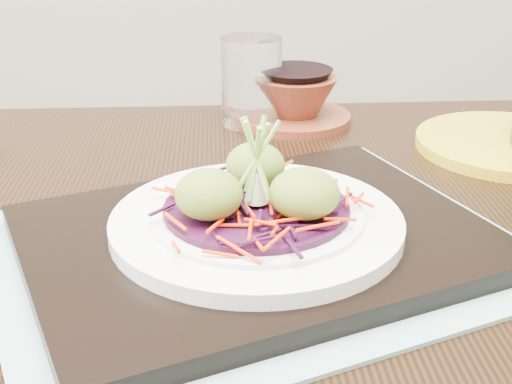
{
  "coord_description": "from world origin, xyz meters",
  "views": [
    {
      "loc": [
        0.0,
        -0.53,
        0.97
      ],
      "look_at": [
        0.01,
        0.02,
        0.72
      ],
      "focal_mm": 50.0,
      "sensor_mm": 36.0,
      "label": 1
    }
  ],
  "objects_px": {
    "serving_tray": "(256,239)",
    "white_plate": "(256,222)",
    "water_glass": "(251,81)",
    "terracotta_bowl_set": "(295,102)",
    "yellow_plate": "(509,144)",
    "dining_table": "(282,299)"
  },
  "relations": [
    {
      "from": "water_glass",
      "to": "terracotta_bowl_set",
      "type": "relative_size",
      "value": 0.64
    },
    {
      "from": "water_glass",
      "to": "white_plate",
      "type": "bearing_deg",
      "value": -90.12
    },
    {
      "from": "dining_table",
      "to": "white_plate",
      "type": "height_order",
      "value": "white_plate"
    },
    {
      "from": "yellow_plate",
      "to": "white_plate",
      "type": "bearing_deg",
      "value": -141.02
    },
    {
      "from": "serving_tray",
      "to": "terracotta_bowl_set",
      "type": "xyz_separation_m",
      "value": [
        0.06,
        0.35,
        0.01
      ]
    },
    {
      "from": "dining_table",
      "to": "serving_tray",
      "type": "bearing_deg",
      "value": -113.66
    },
    {
      "from": "white_plate",
      "to": "water_glass",
      "type": "height_order",
      "value": "water_glass"
    },
    {
      "from": "serving_tray",
      "to": "terracotta_bowl_set",
      "type": "height_order",
      "value": "terracotta_bowl_set"
    },
    {
      "from": "water_glass",
      "to": "yellow_plate",
      "type": "relative_size",
      "value": 0.51
    },
    {
      "from": "serving_tray",
      "to": "white_plate",
      "type": "bearing_deg",
      "value": 114.49
    },
    {
      "from": "terracotta_bowl_set",
      "to": "yellow_plate",
      "type": "height_order",
      "value": "terracotta_bowl_set"
    },
    {
      "from": "dining_table",
      "to": "white_plate",
      "type": "distance_m",
      "value": 0.14
    },
    {
      "from": "water_glass",
      "to": "terracotta_bowl_set",
      "type": "bearing_deg",
      "value": 2.27
    },
    {
      "from": "dining_table",
      "to": "yellow_plate",
      "type": "relative_size",
      "value": 5.16
    },
    {
      "from": "dining_table",
      "to": "terracotta_bowl_set",
      "type": "xyz_separation_m",
      "value": [
        0.03,
        0.28,
        0.12
      ]
    },
    {
      "from": "white_plate",
      "to": "water_glass",
      "type": "relative_size",
      "value": 2.21
    },
    {
      "from": "dining_table",
      "to": "water_glass",
      "type": "xyz_separation_m",
      "value": [
        -0.03,
        0.28,
        0.14
      ]
    },
    {
      "from": "dining_table",
      "to": "serving_tray",
      "type": "relative_size",
      "value": 2.96
    },
    {
      "from": "terracotta_bowl_set",
      "to": "yellow_plate",
      "type": "xyz_separation_m",
      "value": [
        0.24,
        -0.11,
        -0.02
      ]
    },
    {
      "from": "water_glass",
      "to": "terracotta_bowl_set",
      "type": "xyz_separation_m",
      "value": [
        0.06,
        0.0,
        -0.03
      ]
    },
    {
      "from": "serving_tray",
      "to": "white_plate",
      "type": "distance_m",
      "value": 0.02
    },
    {
      "from": "serving_tray",
      "to": "white_plate",
      "type": "xyz_separation_m",
      "value": [
        -0.0,
        0.0,
        0.02
      ]
    }
  ]
}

